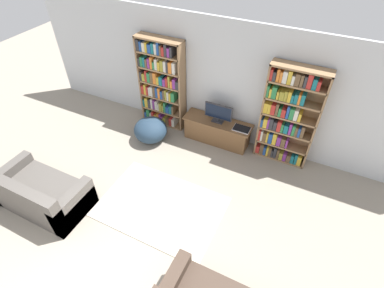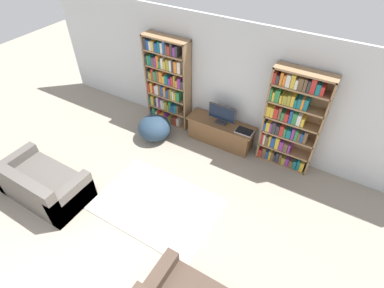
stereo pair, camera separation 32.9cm
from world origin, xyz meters
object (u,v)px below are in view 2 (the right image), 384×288
at_px(bookshelf_left, 167,82).
at_px(laptop, 244,131).
at_px(beanbag_ottoman, 154,128).
at_px(television, 222,114).
at_px(bookshelf_right, 290,121).
at_px(couch_left_sectional, 42,185).
at_px(tv_stand, 220,132).

distance_m(bookshelf_left, laptop, 2.03).
relative_size(laptop, beanbag_ottoman, 0.48).
xyz_separation_m(bookshelf_left, television, (1.42, -0.11, -0.28)).
bearing_deg(bookshelf_right, laptop, -169.57).
height_order(television, beanbag_ottoman, television).
height_order(bookshelf_left, couch_left_sectional, bookshelf_left).
bearing_deg(laptop, bookshelf_right, 10.43).
distance_m(bookshelf_left, beanbag_ottoman, 1.05).
height_order(bookshelf_left, bookshelf_right, same).
relative_size(bookshelf_left, laptop, 5.90).
distance_m(bookshelf_left, television, 1.45).
height_order(tv_stand, couch_left_sectional, couch_left_sectional).
bearing_deg(bookshelf_left, tv_stand, -4.22).
bearing_deg(bookshelf_left, television, -4.22).
bearing_deg(laptop, television, 175.85).
height_order(bookshelf_right, television, bookshelf_right).
distance_m(tv_stand, beanbag_ottoman, 1.47).
relative_size(bookshelf_left, bookshelf_right, 1.00).
height_order(bookshelf_right, couch_left_sectional, bookshelf_right).
relative_size(television, beanbag_ottoman, 0.83).
distance_m(bookshelf_left, tv_stand, 1.62).
bearing_deg(television, tv_stand, -90.00).
bearing_deg(couch_left_sectional, tv_stand, 55.20).
bearing_deg(couch_left_sectional, bookshelf_right, 42.17).
height_order(bookshelf_left, beanbag_ottoman, bookshelf_left).
distance_m(television, beanbag_ottoman, 1.55).
relative_size(bookshelf_right, laptop, 5.90).
distance_m(tv_stand, television, 0.48).
xyz_separation_m(bookshelf_right, couch_left_sectional, (-3.43, -3.10, -0.73)).
xyz_separation_m(television, couch_left_sectional, (-2.08, -3.00, -0.47)).
distance_m(laptop, beanbag_ottoman, 1.99).
bearing_deg(television, bookshelf_right, 4.56).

